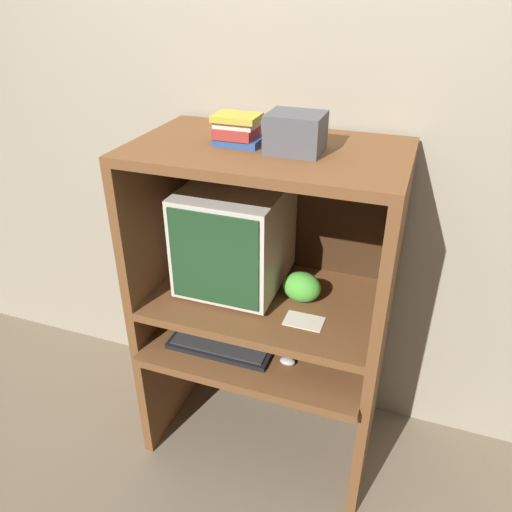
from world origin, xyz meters
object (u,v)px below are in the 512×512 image
(keyboard, at_px, (219,348))
(book_stack, at_px, (237,130))
(mouse, at_px, (288,361))
(crt_monitor, at_px, (235,236))
(snack_bag, at_px, (302,287))
(storage_box, at_px, (296,133))

(keyboard, distance_m, book_stack, 0.87)
(book_stack, bearing_deg, mouse, -31.14)
(keyboard, bearing_deg, crt_monitor, 92.94)
(mouse, bearing_deg, keyboard, -177.52)
(mouse, height_order, snack_bag, snack_bag)
(mouse, height_order, storage_box, storage_box)
(mouse, distance_m, storage_box, 0.88)
(keyboard, xyz_separation_m, snack_bag, (0.29, 0.19, 0.24))
(book_stack, bearing_deg, storage_box, -4.51)
(snack_bag, bearing_deg, storage_box, -135.11)
(keyboard, relative_size, snack_bag, 2.82)
(mouse, xyz_separation_m, book_stack, (-0.26, 0.16, 0.85))
(crt_monitor, xyz_separation_m, snack_bag, (0.30, -0.03, -0.16))
(keyboard, distance_m, storage_box, 0.91)
(crt_monitor, distance_m, snack_bag, 0.34)
(crt_monitor, height_order, mouse, crt_monitor)
(snack_bag, bearing_deg, book_stack, -174.84)
(keyboard, bearing_deg, snack_bag, 33.74)
(book_stack, bearing_deg, keyboard, -99.91)
(mouse, xyz_separation_m, storage_box, (-0.04, 0.14, 0.87))
(book_stack, bearing_deg, snack_bag, 5.16)
(storage_box, bearing_deg, crt_monitor, 164.13)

